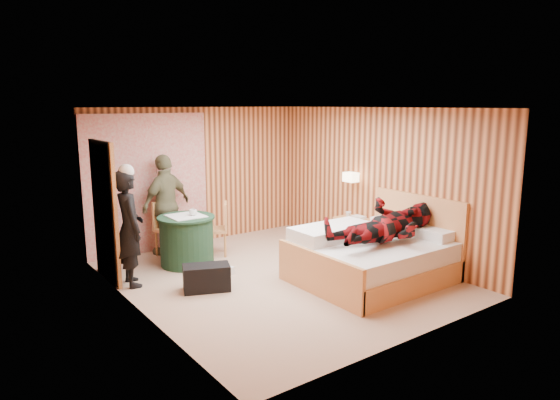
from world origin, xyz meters
TOP-DOWN VIEW (x-y plane):
  - floor at (0.00, 0.00)m, footprint 4.20×5.00m
  - ceiling at (0.00, 0.00)m, footprint 4.20×5.00m
  - wall_back at (0.00, 2.50)m, footprint 4.20×0.02m
  - wall_left at (-2.10, 0.00)m, footprint 0.02×5.00m
  - wall_right at (2.10, 0.00)m, footprint 0.02×5.00m
  - curtain at (-1.00, 2.43)m, footprint 2.20×0.08m
  - doorway at (-2.06, 1.40)m, footprint 0.06×0.90m
  - wall_lamp at (1.92, 0.45)m, footprint 0.26×0.24m
  - bed at (1.12, -0.89)m, footprint 2.17×1.71m
  - nightstand at (1.88, 0.32)m, footprint 0.45×0.62m
  - round_table at (-0.80, 1.35)m, footprint 0.91×0.91m
  - chair_far at (-0.83, 2.06)m, footprint 0.53×0.53m
  - chair_near at (-0.11, 1.51)m, footprint 0.56×0.56m
  - duffel_bag at (-1.09, 0.15)m, footprint 0.72×0.56m
  - sneaker_left at (-0.56, 0.52)m, footprint 0.27×0.17m
  - sneaker_right at (-0.60, 0.55)m, footprint 0.29×0.19m
  - woman_standing at (-1.85, 0.98)m, footprint 0.45×0.64m
  - man_at_table at (-0.80, 2.11)m, footprint 1.09×0.75m
  - man_on_bed at (1.15, -1.12)m, footprint 0.86×0.67m
  - book_lower at (1.88, 0.27)m, footprint 0.21×0.25m
  - book_upper at (1.88, 0.27)m, footprint 0.18×0.23m
  - cup_nightstand at (1.88, 0.45)m, footprint 0.12×0.12m
  - cup_table at (-0.70, 1.30)m, footprint 0.15×0.15m

SIDE VIEW (x-z plane):
  - floor at x=0.00m, z-range -0.01..0.01m
  - sneaker_left at x=-0.56m, z-range 0.00..0.11m
  - sneaker_right at x=-0.60m, z-range 0.00..0.12m
  - duffel_bag at x=-1.09m, z-range 0.00..0.36m
  - nightstand at x=1.88m, z-range 0.01..0.60m
  - bed at x=1.12m, z-range -0.25..0.93m
  - round_table at x=-0.80m, z-range 0.00..0.81m
  - chair_near at x=-0.11m, z-range 0.07..0.98m
  - chair_far at x=-0.83m, z-range 0.07..1.00m
  - book_lower at x=1.88m, z-range 0.59..0.62m
  - book_upper at x=1.88m, z-range 0.62..0.63m
  - cup_nightstand at x=1.88m, z-range 0.59..0.69m
  - woman_standing at x=-1.85m, z-range 0.00..1.66m
  - cup_table at x=-0.70m, z-range 0.81..0.91m
  - man_at_table at x=-0.80m, z-range 0.00..1.72m
  - man_on_bed at x=1.15m, z-range 0.13..1.90m
  - doorway at x=-2.06m, z-range 0.00..2.05m
  - curtain at x=-1.00m, z-range 0.00..2.40m
  - wall_back at x=0.00m, z-range 0.00..2.50m
  - wall_left at x=-2.10m, z-range 0.00..2.50m
  - wall_right at x=2.10m, z-range 0.00..2.50m
  - wall_lamp at x=1.92m, z-range 1.22..1.38m
  - ceiling at x=0.00m, z-range 2.50..2.50m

